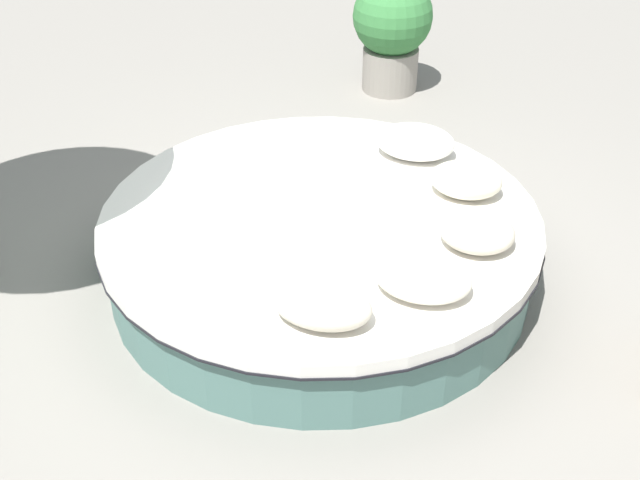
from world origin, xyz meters
The scene contains 8 objects.
ground_plane centered at (0.00, 0.00, 0.00)m, with size 16.00×16.00×0.00m, color gray.
round_bed centered at (0.00, 0.00, 0.25)m, with size 2.70×2.70×0.48m.
throw_pillow_0 centered at (0.28, -0.96, 0.58)m, with size 0.51×0.33×0.19m, color beige.
throw_pillow_1 centered at (0.72, -0.60, 0.57)m, with size 0.51×0.39×0.18m, color silver.
throw_pillow_2 centered at (0.95, -0.08, 0.57)m, with size 0.43×0.39×0.18m, color beige.
throw_pillow_3 centered at (0.82, 0.46, 0.59)m, with size 0.45×0.35×0.21m, color beige.
throw_pillow_4 centered at (0.43, 0.88, 0.59)m, with size 0.54×0.39×0.22m, color white.
planter centered at (-0.15, 3.00, 0.59)m, with size 0.71×0.71×1.05m.
Camera 1 is at (1.11, -4.06, 3.17)m, focal length 46.14 mm.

